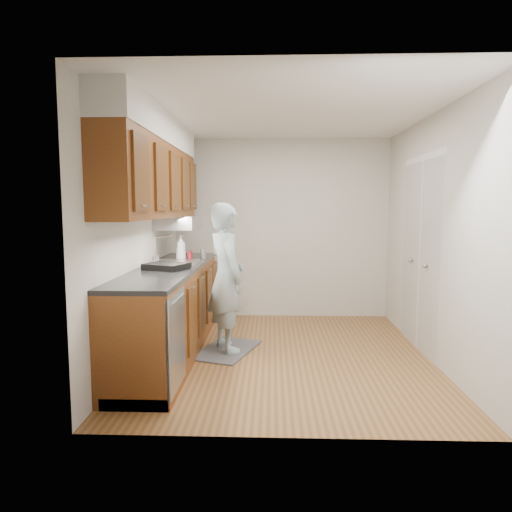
{
  "coord_description": "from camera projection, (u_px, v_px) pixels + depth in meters",
  "views": [
    {
      "loc": [
        -0.12,
        -4.7,
        1.56
      ],
      "look_at": [
        -0.3,
        0.25,
        1.03
      ],
      "focal_mm": 32.0,
      "sensor_mm": 36.0,
      "label": 1
    }
  ],
  "objects": [
    {
      "name": "floor",
      "position": [
        283.0,
        355.0,
        4.83
      ],
      "size": [
        3.5,
        3.5,
        0.0
      ],
      "primitive_type": "plane",
      "color": "#8F5D36",
      "rests_on": "ground"
    },
    {
      "name": "counter",
      "position": [
        170.0,
        309.0,
        4.82
      ],
      "size": [
        0.64,
        2.8,
        1.3
      ],
      "color": "brown",
      "rests_on": "floor"
    },
    {
      "name": "wall_left",
      "position": [
        140.0,
        237.0,
        4.75
      ],
      "size": [
        0.02,
        3.5,
        2.5
      ],
      "primitive_type": "cube",
      "color": "beige",
      "rests_on": "floor"
    },
    {
      "name": "soda_can",
      "position": [
        190.0,
        255.0,
        5.33
      ],
      "size": [
        0.07,
        0.07,
        0.11
      ],
      "primitive_type": "cylinder",
      "rotation": [
        0.0,
        0.0,
        0.2
      ],
      "color": "maroon",
      "rests_on": "counter"
    },
    {
      "name": "floor_mat",
      "position": [
        227.0,
        350.0,
        4.97
      ],
      "size": [
        0.76,
        0.99,
        0.02
      ],
      "primitive_type": "cube",
      "rotation": [
        0.0,
        0.0,
        -0.32
      ],
      "color": "slate",
      "rests_on": "floor"
    },
    {
      "name": "soap_bottle_b",
      "position": [
        181.0,
        252.0,
        5.42
      ],
      "size": [
        0.1,
        0.11,
        0.18
      ],
      "primitive_type": "imported",
      "rotation": [
        0.0,
        0.0,
        -0.42
      ],
      "color": "silver",
      "rests_on": "counter"
    },
    {
      "name": "dish_rack",
      "position": [
        167.0,
        266.0,
        4.55
      ],
      "size": [
        0.48,
        0.45,
        0.06
      ],
      "primitive_type": "cube",
      "rotation": [
        0.0,
        0.0,
        -0.39
      ],
      "color": "black",
      "rests_on": "counter"
    },
    {
      "name": "person",
      "position": [
        226.0,
        267.0,
        4.87
      ],
      "size": [
        0.68,
        0.76,
        1.8
      ],
      "primitive_type": "imported",
      "rotation": [
        0.0,
        0.0,
        2.07
      ],
      "color": "#99B1BA",
      "rests_on": "floor_mat"
    },
    {
      "name": "steel_can",
      "position": [
        203.0,
        254.0,
        5.49
      ],
      "size": [
        0.07,
        0.07,
        0.12
      ],
      "primitive_type": "cylinder",
      "rotation": [
        0.0,
        0.0,
        0.13
      ],
      "color": "#A5A5AA",
      "rests_on": "counter"
    },
    {
      "name": "closet_door",
      "position": [
        420.0,
        256.0,
        4.97
      ],
      "size": [
        0.02,
        1.22,
        2.05
      ],
      "primitive_type": "cube",
      "color": "silver",
      "rests_on": "wall_right"
    },
    {
      "name": "wall_back",
      "position": [
        281.0,
        229.0,
        6.44
      ],
      "size": [
        3.0,
        0.02,
        2.5
      ],
      "primitive_type": "cube",
      "color": "beige",
      "rests_on": "floor"
    },
    {
      "name": "wall_right",
      "position": [
        431.0,
        237.0,
        4.65
      ],
      "size": [
        0.02,
        3.5,
        2.5
      ],
      "primitive_type": "cube",
      "color": "beige",
      "rests_on": "floor"
    },
    {
      "name": "soap_bottle_a",
      "position": [
        181.0,
        248.0,
        5.33
      ],
      "size": [
        0.16,
        0.16,
        0.29
      ],
      "primitive_type": "imported",
      "rotation": [
        0.0,
        0.0,
        0.58
      ],
      "color": "silver",
      "rests_on": "counter"
    },
    {
      "name": "upper_cabinets",
      "position": [
        156.0,
        169.0,
        4.71
      ],
      "size": [
        0.47,
        2.8,
        1.21
      ],
      "color": "brown",
      "rests_on": "wall_left"
    },
    {
      "name": "ceiling",
      "position": [
        285.0,
        113.0,
        4.56
      ],
      "size": [
        3.5,
        3.5,
        0.0
      ],
      "primitive_type": "plane",
      "rotation": [
        3.14,
        0.0,
        0.0
      ],
      "color": "white",
      "rests_on": "wall_left"
    }
  ]
}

